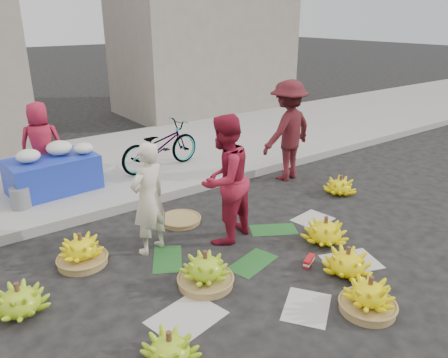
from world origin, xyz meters
TOP-DOWN VIEW (x-y plane):
  - ground at (0.00, 0.00)m, footprint 80.00×80.00m
  - curb at (0.00, 2.20)m, footprint 40.00×0.25m
  - sidewalk at (0.00, 4.30)m, footprint 40.00×4.00m
  - building_right at (4.50, 7.70)m, footprint 5.00×3.00m
  - newspaper_scatter at (0.00, -0.80)m, footprint 3.20×1.80m
  - banana_leaves at (-0.10, 0.20)m, footprint 2.00×1.00m
  - banana_bunch_0 at (-0.82, -0.24)m, footprint 0.70×0.70m
  - banana_bunch_1 at (-1.73, -1.02)m, footprint 0.64×0.64m
  - banana_bunch_2 at (0.26, -1.60)m, footprint 0.61×0.61m
  - banana_bunch_3 at (0.64, -1.03)m, footprint 0.58×0.58m
  - banana_bunch_4 at (1.01, -0.36)m, footprint 0.79×0.79m
  - banana_bunch_5 at (2.51, 0.63)m, footprint 0.60×0.60m
  - banana_bunch_6 at (-2.62, 0.46)m, footprint 0.65×0.65m
  - banana_bunch_7 at (-1.79, 1.02)m, footprint 0.66×0.66m
  - basket_spare at (-0.23, 1.29)m, footprint 0.72×0.72m
  - incense_stack at (0.42, -0.64)m, footprint 0.24×0.17m
  - vendor_cream at (-0.95, 0.82)m, footprint 0.61×0.48m
  - vendor_red at (-0.01, 0.51)m, footprint 1.00×0.89m
  - man_striped at (2.29, 1.72)m, footprint 1.25×0.83m
  - flower_table at (-1.42, 3.34)m, footprint 1.43×0.96m
  - grey_bucket at (-2.04, 2.92)m, footprint 0.28×0.28m
  - flower_vendor at (-1.44, 3.72)m, footprint 0.81×0.68m
  - bicycle at (0.54, 3.29)m, footprint 0.78×1.73m

SIDE VIEW (x-z plane):
  - ground at x=0.00m, z-range 0.00..0.00m
  - newspaper_scatter at x=0.00m, z-range 0.00..0.01m
  - banana_leaves at x=-0.10m, z-range 0.00..0.01m
  - basket_spare at x=-0.23m, z-range 0.00..0.07m
  - incense_stack at x=0.42m, z-range 0.01..0.10m
  - sidewalk at x=0.00m, z-range 0.00..0.12m
  - curb at x=0.00m, z-range 0.00..0.15m
  - banana_bunch_1 at x=-1.73m, z-range -0.02..0.30m
  - banana_bunch_5 at x=2.51m, z-range -0.02..0.31m
  - banana_bunch_3 at x=0.64m, z-range -0.02..0.34m
  - banana_bunch_6 at x=-2.62m, z-range -0.02..0.34m
  - banana_bunch_4 at x=1.01m, z-range -0.02..0.35m
  - banana_bunch_2 at x=0.26m, z-range -0.03..0.37m
  - banana_bunch_7 at x=-1.79m, z-range -0.03..0.38m
  - banana_bunch_0 at x=-0.82m, z-range -0.03..0.40m
  - grey_bucket at x=-2.04m, z-range 0.12..0.44m
  - flower_table at x=-1.42m, z-range 0.05..0.84m
  - bicycle at x=0.54m, z-range 0.12..1.00m
  - vendor_cream at x=-0.95m, z-range 0.00..1.45m
  - flower_vendor at x=-1.44m, z-range 0.12..1.54m
  - vendor_red at x=-0.01m, z-range 0.00..1.72m
  - man_striped at x=2.29m, z-range 0.00..1.81m
  - building_right at x=4.50m, z-range 0.00..5.00m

